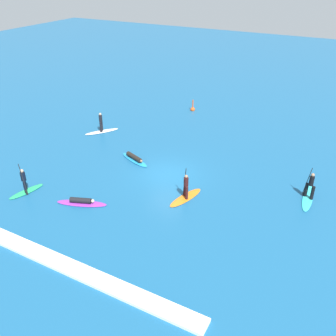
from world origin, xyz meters
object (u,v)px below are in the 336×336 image
Objects in this scene: surfer_on_blue_board at (134,158)px; marker_buoy at (193,109)px; surfer_on_purple_board at (82,202)px; surfer_on_teal_board at (309,192)px; surfer_on_orange_board at (186,192)px; surfer_on_green_board at (25,186)px; surfer_on_white_board at (101,128)px.

marker_buoy is (-0.54, 11.74, 0.01)m from surfer_on_blue_board.
surfer_on_teal_board reaches higher than surfer_on_purple_board.
surfer_on_teal_board reaches higher than surfer_on_orange_board.
surfer_on_teal_board is 18.27m from surfer_on_green_board.
surfer_on_teal_board is at bearing -39.61° from marker_buoy.
marker_buoy is at bearing 6.57° from surfer_on_white_board.
surfer_on_white_board is 0.87× the size of surfer_on_purple_board.
surfer_on_white_board is at bearing 79.06° from surfer_on_teal_board.
surfer_on_orange_board is 7.82m from surfer_on_teal_board.
surfer_on_blue_board is 11.75m from marker_buoy.
surfer_on_orange_board reaches higher than surfer_on_purple_board.
surfer_on_white_board is 2.27× the size of marker_buoy.
surfer_on_orange_board is 15.76m from marker_buoy.
surfer_on_orange_board is 1.18× the size of surfer_on_green_board.
surfer_on_teal_board is at bearing 9.50° from surfer_on_purple_board.
surfer_on_white_board is at bearing 99.44° from surfer_on_purple_board.
surfer_on_blue_board reaches higher than surfer_on_purple_board.
marker_buoy is at bearing 71.24° from surfer_on_purple_board.
surfer_on_white_board is at bearing 171.81° from surfer_on_blue_board.
surfer_on_purple_board is at bearing 112.15° from surfer_on_green_board.
surfer_on_orange_board reaches higher than surfer_on_white_board.
surfer_on_orange_board is at bearing -66.92° from marker_buoy.
surfer_on_teal_board is at bearing 25.72° from surfer_on_blue_board.
surfer_on_white_board is at bearing -158.67° from surfer_on_green_board.
surfer_on_green_board is at bearing 129.94° from surfer_on_orange_board.
surfer_on_purple_board is at bearing -113.56° from surfer_on_white_board.
surfer_on_blue_board is at bearing 163.96° from surfer_on_green_board.
surfer_on_teal_board is 16.99m from marker_buoy.
surfer_on_purple_board is 14.36m from surfer_on_teal_board.
surfer_on_orange_board is (11.04, -5.85, 0.01)m from surfer_on_white_board.
surfer_on_white_board reaches higher than marker_buoy.
surfer_on_blue_board is 12.58m from surfer_on_teal_board.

